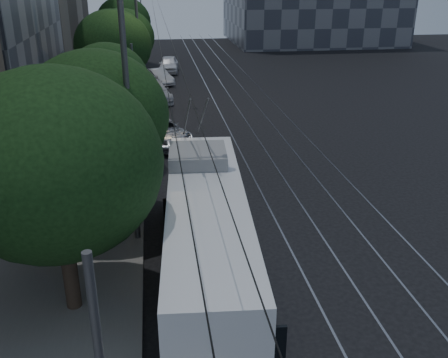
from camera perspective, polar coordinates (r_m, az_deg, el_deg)
name	(u,v)px	position (r m, az deg, el deg)	size (l,w,h in m)	color
ground	(279,242)	(18.84, 6.31, -7.18)	(120.00, 120.00, 0.00)	black
sidewalk	(110,110)	(37.09, -12.89, 7.69)	(5.00, 90.00, 0.15)	slate
tram_rails	(247,106)	(37.59, 2.62, 8.33)	(4.52, 90.00, 0.02)	gray
overhead_wires	(143,61)	(36.25, -9.29, 13.12)	(2.23, 90.00, 6.00)	black
trolleybus	(206,233)	(16.02, -2.02, -6.17)	(3.24, 11.78, 5.63)	white
pickup_silver	(161,132)	(29.20, -7.27, 5.38)	(2.41, 5.23, 1.45)	#9D9FA4
car_white_a	(155,106)	(35.44, -7.92, 8.31)	(1.52, 3.78, 1.29)	#B6B6BA
car_white_b	(154,91)	(39.38, -8.02, 9.91)	(2.08, 5.12, 1.49)	#B2B1B6
car_white_c	(158,77)	(45.39, -7.52, 11.51)	(1.38, 3.96, 1.31)	#B1B1B5
car_white_d	(169,64)	(50.84, -6.34, 12.90)	(1.81, 4.51, 1.54)	white
tree_0	(55,164)	(13.84, -18.75, 1.58)	(5.72, 5.72, 7.23)	#2D2219
tree_1	(95,117)	(19.10, -14.48, 6.91)	(5.43, 5.43, 6.83)	#2D2219
tree_2	(107,82)	(24.91, -13.21, 10.75)	(4.04, 4.04, 6.27)	#2D2219
tree_3	(113,45)	(37.47, -12.57, 14.71)	(5.48, 5.48, 6.92)	#2D2219
tree_4	(123,37)	(42.31, -11.45, 15.57)	(5.00, 5.00, 6.64)	#2D2219
tree_5	(124,22)	(54.80, -11.41, 17.17)	(5.57, 5.57, 6.94)	#2D2219
streetlamp_near	(138,66)	(16.87, -9.77, 12.64)	(2.60, 0.44, 10.85)	#515153
streetlamp_far	(143,13)	(36.93, -9.27, 18.23)	(2.65, 0.44, 11.09)	#515153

